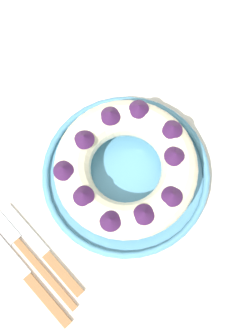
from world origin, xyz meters
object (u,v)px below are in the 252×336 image
at_px(fork, 28,253).
at_px(cake_knife, 47,256).
at_px(serving_knife, 29,278).
at_px(serving_dish, 126,175).
at_px(bundt_cake, 126,168).

xyz_separation_m(fork, cake_knife, (0.02, -0.03, 0.00)).
bearing_deg(fork, serving_knife, -130.55).
xyz_separation_m(serving_dish, serving_knife, (-0.25, -0.02, -0.01)).
relative_size(serving_dish, fork, 1.38).
bearing_deg(serving_dish, fork, 176.46).
height_order(bundt_cake, cake_knife, bundt_cake).
height_order(serving_dish, serving_knife, serving_dish).
xyz_separation_m(serving_dish, bundt_cake, (-0.00, -0.00, 0.05)).
relative_size(bundt_cake, serving_knife, 1.03).
bearing_deg(serving_dish, cake_knife, -176.36).
distance_m(serving_dish, cake_knife, 0.20).
distance_m(serving_knife, cake_knife, 0.05).
distance_m(serving_dish, bundt_cake, 0.05).
xyz_separation_m(bundt_cake, cake_knife, (-0.20, -0.01, -0.05)).
height_order(serving_dish, bundt_cake, bundt_cake).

